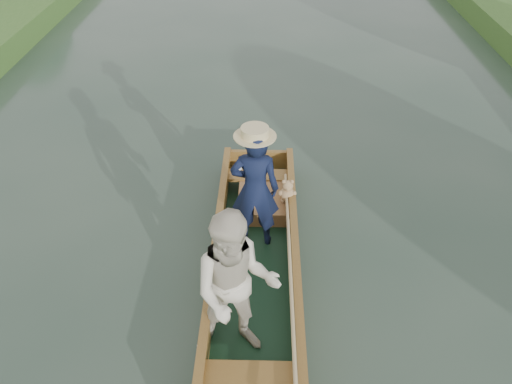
{
  "coord_description": "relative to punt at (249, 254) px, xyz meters",
  "views": [
    {
      "loc": [
        0.12,
        -4.5,
        4.77
      ],
      "look_at": [
        0.0,
        0.6,
        0.95
      ],
      "focal_mm": 35.0,
      "sensor_mm": 36.0,
      "label": 1
    }
  ],
  "objects": [
    {
      "name": "punt",
      "position": [
        0.0,
        0.0,
        0.0
      ],
      "size": [
        1.22,
        5.0,
        1.94
      ],
      "color": "black",
      "rests_on": "ground"
    },
    {
      "name": "ground",
      "position": [
        0.06,
        0.27,
        -0.69
      ],
      "size": [
        120.0,
        120.0,
        0.0
      ],
      "primitive_type": "plane",
      "color": "#283D30",
      "rests_on": "ground"
    }
  ]
}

